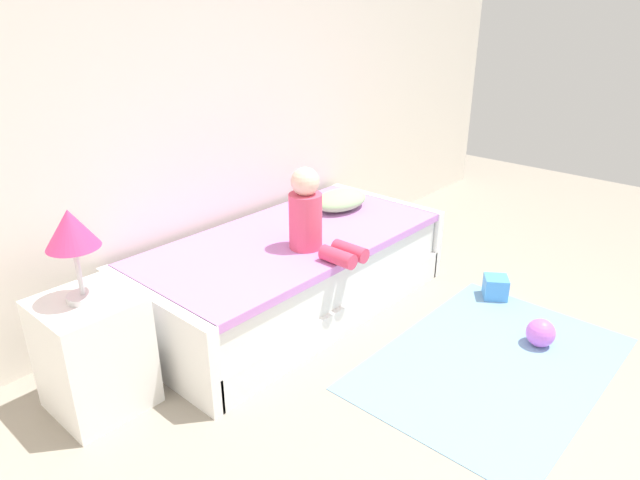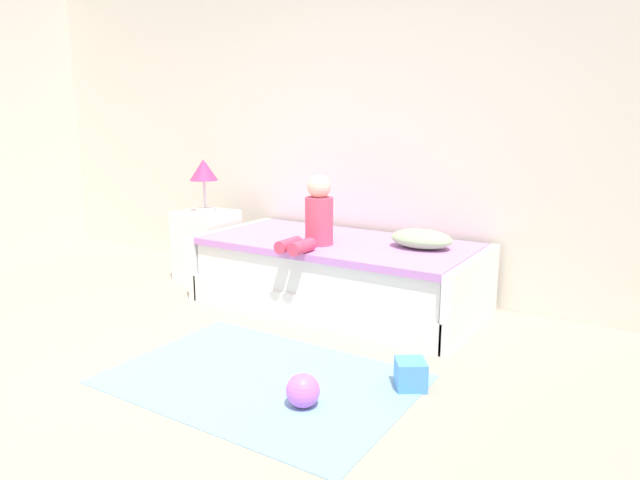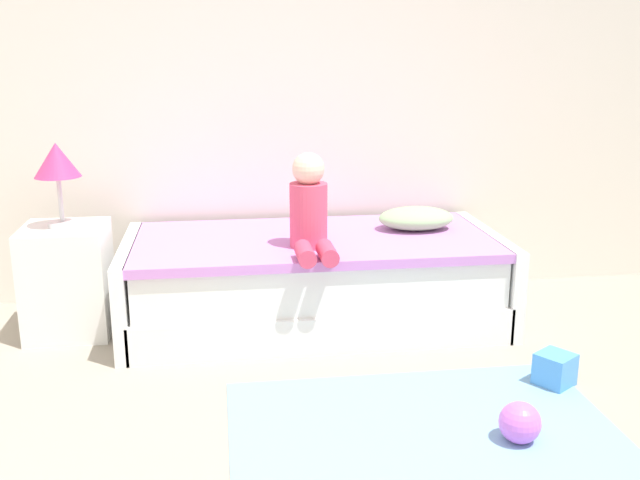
% 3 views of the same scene
% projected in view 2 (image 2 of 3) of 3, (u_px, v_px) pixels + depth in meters
% --- Properties ---
extents(ground_plane, '(9.20, 9.20, 0.00)m').
position_uv_depth(ground_plane, '(87.00, 408.00, 2.73)').
color(ground_plane, '#9E9384').
extents(wall_rear, '(7.20, 0.10, 2.90)m').
position_uv_depth(wall_rear, '(351.00, 111.00, 4.58)').
color(wall_rear, silver).
rests_on(wall_rear, ground).
extents(bed, '(2.11, 1.00, 0.50)m').
position_uv_depth(bed, '(338.00, 274.00, 4.21)').
color(bed, white).
rests_on(bed, ground).
extents(nightstand, '(0.44, 0.44, 0.60)m').
position_uv_depth(nightstand, '(207.00, 245.00, 4.92)').
color(nightstand, white).
rests_on(nightstand, ground).
extents(table_lamp, '(0.24, 0.24, 0.45)m').
position_uv_depth(table_lamp, '(204.00, 173.00, 4.79)').
color(table_lamp, silver).
rests_on(table_lamp, nightstand).
extents(child_figure, '(0.20, 0.51, 0.50)m').
position_uv_depth(child_figure, '(315.00, 217.00, 3.95)').
color(child_figure, '#E04C6B').
rests_on(child_figure, bed).
extents(pillow, '(0.44, 0.30, 0.13)m').
position_uv_depth(pillow, '(421.00, 239.00, 3.90)').
color(pillow, '#99CC8C').
rests_on(pillow, bed).
extents(toy_ball, '(0.17, 0.17, 0.17)m').
position_uv_depth(toy_ball, '(303.00, 390.00, 2.73)').
color(toy_ball, '#CC66D8').
rests_on(toy_ball, ground).
extents(area_rug, '(1.60, 1.10, 0.01)m').
position_uv_depth(area_rug, '(261.00, 379.00, 3.03)').
color(area_rug, '#7AA8CC').
rests_on(area_rug, ground).
extents(toy_block, '(0.21, 0.21, 0.15)m').
position_uv_depth(toy_block, '(411.00, 374.00, 2.92)').
color(toy_block, '#4C99E5').
rests_on(toy_block, ground).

